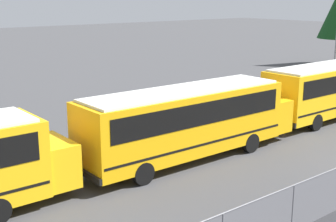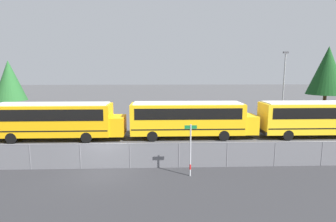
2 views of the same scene
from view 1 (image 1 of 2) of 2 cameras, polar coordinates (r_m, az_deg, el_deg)
school_bus_3 at (r=20.73m, az=2.58°, el=-0.83°), size 11.32×2.57×3.24m
school_bus_4 at (r=29.77m, az=19.58°, el=2.90°), size 11.32×2.57×3.24m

